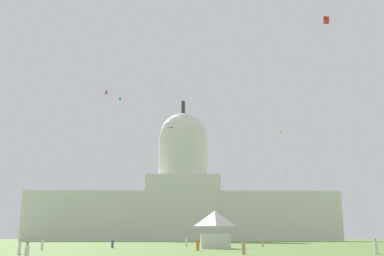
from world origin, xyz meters
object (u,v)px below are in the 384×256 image
Objects in this scene: kite_violet_mid at (172,129)px; kite_turquoise_high at (120,99)px; kite_orange_high at (162,81)px; event_tent at (215,229)px; person_white_near_tent at (186,243)px; person_white_edge_west at (20,248)px; person_white_front_center at (376,247)px; person_white_back_center at (42,244)px; kite_blue_mid at (285,171)px; kite_yellow_high at (281,131)px; kite_magenta_high at (106,92)px; person_tan_lawn_far_left at (263,243)px; kite_red_high at (326,20)px; person_white_mid_left at (27,252)px; person_tan_back_left at (244,247)px; capitol_building at (183,201)px; person_orange_near_tree_east at (198,245)px; person_denim_mid_right at (112,244)px; kite_white_low at (66,195)px.

kite_turquoise_high reaches higher than kite_violet_mid.
event_tent is at bearing -30.76° from kite_orange_high.
person_white_near_tent is 0.44× the size of kite_orange_high.
kite_violet_mid reaches higher than person_white_edge_west.
person_white_back_center is (-42.89, 18.57, 0.04)m from person_white_front_center.
kite_blue_mid is at bearing 0.44° from person_white_back_center.
kite_turquoise_high reaches higher than person_white_back_center.
kite_blue_mid reaches higher than person_white_front_center.
kite_orange_high is at bearing 156.10° from person_white_front_center.
kite_yellow_high reaches higher than kite_magenta_high.
person_white_front_center is at bearing -41.13° from person_tan_lawn_far_left.
person_white_back_center is at bearing -102.70° from kite_magenta_high.
kite_red_high is at bearing 8.72° from kite_yellow_high.
kite_yellow_high reaches higher than person_white_back_center.
kite_yellow_high is at bearing -34.36° from person_white_edge_west.
person_tan_back_left reaches higher than person_white_mid_left.
person_white_edge_west is 86.01m from kite_magenta_high.
capitol_building is 84.17× the size of person_white_front_center.
person_white_back_center reaches higher than person_orange_near_tree_east.
kite_red_high is (19.78, -5.90, 36.06)m from event_tent.
kite_blue_mid is (27.58, 94.17, 27.51)m from person_tan_lawn_far_left.
person_denim_mid_right is (5.93, 29.11, -0.05)m from person_white_edge_west.
kite_turquoise_high is at bearing 156.49° from person_white_front_center.
kite_yellow_high reaches higher than person_white_mid_left.
kite_red_high reaches higher than kite_blue_mid.
kite_magenta_high is at bearing -28.86° from person_tan_back_left.
kite_red_high is at bearing 12.37° from kite_white_low.
kite_red_high is (3.59, 20.12, 38.53)m from person_white_front_center.
kite_violet_mid is (15.22, 65.30, 29.37)m from person_white_edge_west.
kite_blue_mid is (45.81, 64.60, -1.89)m from kite_violet_mid.
event_tent is 3.76× the size of kite_violet_mid.
kite_violet_mid is at bearing 102.93° from event_tent.
person_white_mid_left is 0.97× the size of person_denim_mid_right.
capitol_building reaches higher than kite_yellow_high.
kite_yellow_high is (36.46, 136.08, 45.83)m from person_tan_back_left.
person_tan_lawn_far_left is (27.97, 49.78, 0.02)m from person_white_mid_left.
person_denim_mid_right is 1.32× the size of kite_red_high.
kite_yellow_high is (55.39, 106.83, 45.88)m from person_denim_mid_right.
kite_violet_mid is (-8.41, 39.36, 26.89)m from event_tent.
capitol_building is 43.90× the size of kite_blue_mid.
capitol_building is 134.43m from event_tent.
kite_yellow_high is 1.01× the size of kite_turquoise_high.
kite_turquoise_high is at bearing 136.36° from kite_white_low.
kite_orange_high is 51.08m from kite_turquoise_high.
kite_magenta_high is (-1.36, 56.03, 42.67)m from person_white_back_center.
event_tent is 43.99m from person_white_mid_left.
person_white_edge_west is at bearing -140.21° from person_white_back_center.
kite_yellow_high is at bearing -28.92° from capitol_building.
person_denim_mid_right is 1.01× the size of person_tan_lawn_far_left.
kite_red_high reaches higher than person_orange_near_tree_east.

